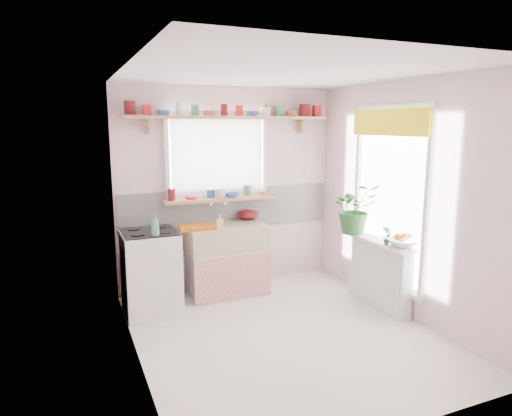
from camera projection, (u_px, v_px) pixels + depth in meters
name	position (u px, v px, depth m)	size (l,w,h in m)	color
room	(303.00, 183.00, 5.30)	(3.20, 3.20, 3.20)	silver
sink_unit	(226.00, 259.00, 5.55)	(0.95, 0.65, 1.11)	white
cooker	(151.00, 272.00, 4.96)	(0.58, 0.58, 0.93)	white
radiator_ledge	(380.00, 273.00, 5.12)	(0.22, 0.95, 0.78)	white
windowsill	(220.00, 199.00, 5.59)	(1.40, 0.22, 0.04)	tan
pine_shelf	(231.00, 118.00, 5.46)	(2.52, 0.24, 0.04)	tan
shelf_crockery	(231.00, 111.00, 5.45)	(2.47, 0.11, 0.12)	#590F14
sill_crockery	(216.00, 193.00, 5.56)	(1.35, 0.11, 0.12)	#590F14
dish_tray	(197.00, 227.00, 5.27)	(0.40, 0.30, 0.04)	#CB5E12
colander	(248.00, 214.00, 5.79)	(0.28, 0.28, 0.13)	#601015
jade_plant	(355.00, 209.00, 5.33)	(0.53, 0.46, 0.59)	#245B25
fruit_bowl	(403.00, 243.00, 4.79)	(0.32, 0.32, 0.08)	silver
herb_pot	(387.00, 235.00, 4.83)	(0.11, 0.07, 0.21)	#2B5A24
soap_bottle_sink	(220.00, 222.00, 5.23)	(0.08, 0.08, 0.17)	#E6D566
sill_cup	(220.00, 194.00, 5.51)	(0.13, 0.13, 0.10)	beige
sill_bowl	(232.00, 195.00, 5.58)	(0.18, 0.18, 0.06)	#2F519A
shelf_vase	(265.00, 109.00, 5.68)	(0.16, 0.16, 0.17)	#AE6935
cooker_bottle	(155.00, 225.00, 4.66)	(0.09, 0.09, 0.23)	#458B5E
fruit	(403.00, 237.00, 4.78)	(0.20, 0.14, 0.10)	orange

